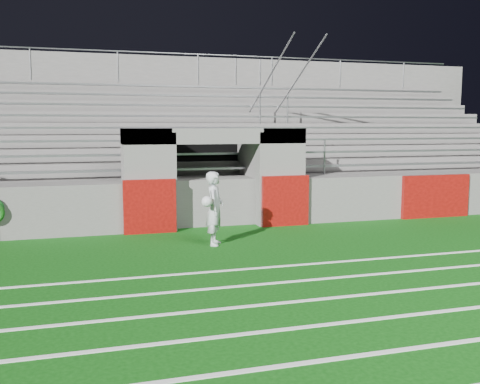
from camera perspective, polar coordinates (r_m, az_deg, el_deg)
name	(u,v)px	position (r m, az deg, el deg)	size (l,w,h in m)	color
ground	(255,255)	(11.12, 1.66, -6.75)	(90.00, 90.00, 0.00)	#0B440B
field_markings	(388,352)	(6.79, 15.48, -16.10)	(28.00, 8.09, 0.01)	white
stadium_structure	(184,160)	(18.58, -6.01, 3.39)	(26.00, 8.48, 5.42)	#5E5C59
goalkeeper_with_ball	(215,208)	(11.93, -2.73, -1.74)	(0.66, 0.76, 1.65)	silver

